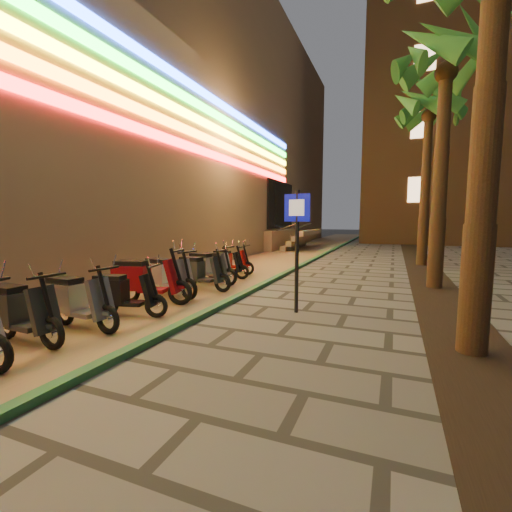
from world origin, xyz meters
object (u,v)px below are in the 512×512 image
at_px(scooter_7, 143,280).
at_px(scooter_8, 166,275).
at_px(scooter_5, 75,300).
at_px(scooter_6, 121,293).
at_px(scooter_9, 199,271).
at_px(scooter_12, 228,261).
at_px(scooter_4, 17,311).
at_px(pedestrian_sign, 297,234).
at_px(scooter_11, 221,264).
at_px(scooter_10, 207,267).

xyz_separation_m(scooter_7, scooter_8, (-0.04, 0.87, -0.04)).
bearing_deg(scooter_5, scooter_7, 96.15).
bearing_deg(scooter_6, scooter_9, 75.50).
height_order(scooter_6, scooter_12, scooter_6).
xyz_separation_m(scooter_4, scooter_7, (0.15, 2.67, 0.06)).
xyz_separation_m(pedestrian_sign, scooter_11, (-3.33, 3.02, -1.14)).
bearing_deg(scooter_10, scooter_5, -82.85).
distance_m(scooter_7, scooter_11, 3.61).
height_order(scooter_4, scooter_10, scooter_10).
xyz_separation_m(scooter_5, scooter_8, (-0.12, 2.70, 0.02)).
height_order(pedestrian_sign, scooter_9, pedestrian_sign).
height_order(scooter_4, scooter_11, scooter_4).
distance_m(scooter_5, scooter_6, 0.89).
bearing_deg(scooter_7, scooter_5, -101.72).
distance_m(scooter_7, scooter_9, 1.85).
relative_size(pedestrian_sign, scooter_11, 1.62).
bearing_deg(scooter_4, scooter_5, 77.21).
relative_size(scooter_5, scooter_9, 1.01).
xyz_separation_m(pedestrian_sign, scooter_10, (-3.28, 2.10, -1.10)).
distance_m(scooter_5, scooter_9, 3.66).
height_order(scooter_6, scooter_9, scooter_9).
relative_size(pedestrian_sign, scooter_10, 1.50).
xyz_separation_m(scooter_7, scooter_12, (-0.11, 4.47, -0.10)).
relative_size(pedestrian_sign, scooter_7, 1.37).
bearing_deg(scooter_11, scooter_9, -87.38).
xyz_separation_m(scooter_8, scooter_11, (0.08, 2.74, -0.05)).
relative_size(pedestrian_sign, scooter_5, 1.51).
relative_size(scooter_10, scooter_12, 1.10).
relative_size(scooter_5, scooter_6, 1.09).
bearing_deg(scooter_9, scooter_4, -89.99).
height_order(scooter_4, scooter_5, scooter_5).
relative_size(scooter_5, scooter_7, 0.91).
relative_size(scooter_5, scooter_11, 1.07).
relative_size(scooter_8, scooter_10, 1.03).
height_order(scooter_7, scooter_12, scooter_7).
xyz_separation_m(scooter_5, scooter_11, (-0.03, 5.44, -0.04)).
xyz_separation_m(scooter_5, scooter_10, (0.02, 4.51, 0.00)).
distance_m(scooter_5, scooter_7, 1.83).
distance_m(scooter_7, scooter_12, 4.47).
height_order(scooter_4, scooter_7, scooter_7).
height_order(pedestrian_sign, scooter_4, pedestrian_sign).
distance_m(scooter_8, scooter_10, 1.82).
relative_size(scooter_4, scooter_12, 1.09).
xyz_separation_m(pedestrian_sign, scooter_4, (-3.52, -3.27, -1.10)).
bearing_deg(scooter_10, scooter_7, -84.56).
bearing_deg(scooter_8, scooter_11, 100.75).
relative_size(scooter_9, scooter_10, 0.99).
bearing_deg(scooter_10, scooter_9, -67.64).
distance_m(scooter_8, scooter_12, 3.60).
relative_size(scooter_7, scooter_10, 1.10).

